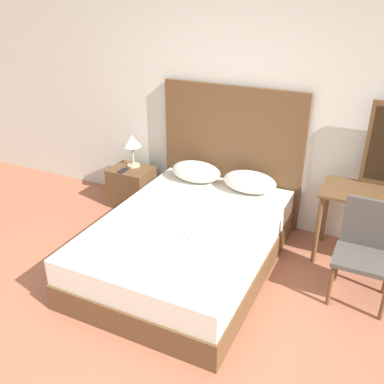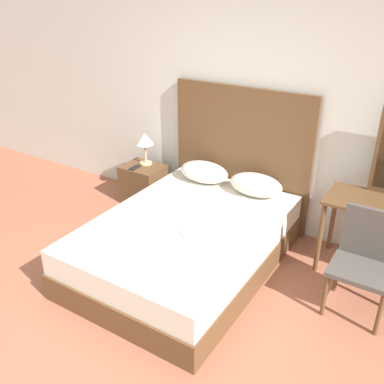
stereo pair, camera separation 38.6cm
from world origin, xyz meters
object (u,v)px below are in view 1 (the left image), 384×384
(table_lamp, at_px, (132,143))
(chair, at_px, (366,246))
(phone_on_nightstand, at_px, (123,170))
(vanity_desk, at_px, (381,207))
(phone_on_bed, at_px, (190,234))
(bed, at_px, (187,244))
(nightstand, at_px, (132,187))

(table_lamp, xyz_separation_m, chair, (2.68, -0.63, -0.28))
(phone_on_nightstand, height_order, chair, chair)
(table_lamp, distance_m, vanity_desk, 2.73)
(phone_on_bed, xyz_separation_m, table_lamp, (-1.28, 1.11, 0.28))
(bed, distance_m, chair, 1.56)
(phone_on_bed, xyz_separation_m, nightstand, (-1.27, 1.03, -0.25))
(nightstand, relative_size, table_lamp, 1.23)
(phone_on_nightstand, bearing_deg, chair, -9.60)
(nightstand, distance_m, table_lamp, 0.53)
(bed, height_order, table_lamp, table_lamp)
(phone_on_bed, height_order, table_lamp, table_lamp)
(bed, xyz_separation_m, table_lamp, (-1.16, 0.91, 0.53))
(phone_on_bed, bearing_deg, phone_on_nightstand, 144.70)
(phone_on_bed, relative_size, vanity_desk, 0.15)
(bed, relative_size, phone_on_bed, 13.10)
(nightstand, height_order, table_lamp, table_lamp)
(phone_on_bed, xyz_separation_m, chair, (1.39, 0.47, 0.00))
(table_lamp, relative_size, phone_on_nightstand, 2.52)
(vanity_desk, xyz_separation_m, chair, (-0.05, -0.52, -0.12))
(nightstand, bearing_deg, phone_on_bed, -38.93)
(bed, distance_m, phone_on_bed, 0.34)
(phone_on_bed, bearing_deg, nightstand, 141.07)
(phone_on_bed, distance_m, chair, 1.47)
(table_lamp, bearing_deg, nightstand, -83.03)
(nightstand, xyz_separation_m, chair, (2.67, -0.56, 0.25))
(table_lamp, height_order, chair, chair)
(bed, xyz_separation_m, phone_on_nightstand, (-1.19, 0.73, 0.24))
(bed, relative_size, phone_on_nightstand, 13.84)
(phone_on_bed, distance_m, vanity_desk, 1.75)
(vanity_desk, bearing_deg, bed, -153.09)
(phone_on_nightstand, relative_size, vanity_desk, 0.14)
(vanity_desk, relative_size, chair, 1.23)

